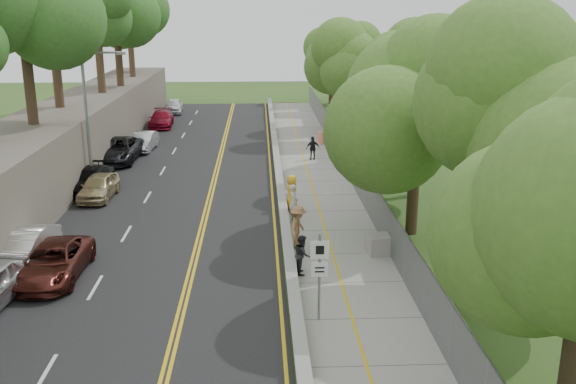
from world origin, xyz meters
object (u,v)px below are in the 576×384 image
Objects in this scene: streetlight at (90,110)px; car_1 at (23,249)px; person_far at (313,148)px; painter_0 at (292,193)px; construction_barrel at (321,138)px; concrete_block at (381,244)px; signpost at (320,268)px; car_2 at (53,262)px.

car_1 is at bearing -90.67° from streetlight.
person_far is at bearing 26.74° from streetlight.
person_far is at bearing 58.51° from car_1.
streetlight is 12.70m from painter_0.
concrete_block is at bearing -88.87° from construction_barrel.
signpost reaches higher than construction_barrel.
painter_0 reaches higher than concrete_block.
car_1 is (-14.90, -0.75, 0.33)m from concrete_block.
painter_0 reaches higher than car_1.
car_1 is 13.36m from painter_0.
streetlight is 1.77× the size of car_1.
concrete_block is 14.92m from car_1.
construction_barrel is at bearing 91.13° from concrete_block.
concrete_block is 0.65× the size of painter_0.
car_2 is at bearing -33.92° from car_1.
person_far is (2.05, 11.39, -0.13)m from painter_0.
person_far is at bearing 59.93° from car_2.
construction_barrel is 0.19× the size of car_2.
concrete_block is 17.76m from person_far.
concrete_block is at bearing -36.71° from streetlight.
construction_barrel is at bearing 63.67° from car_2.
car_1 is (-11.65, 5.26, -1.18)m from signpost.
construction_barrel is (2.79, 29.02, -1.45)m from signpost.
streetlight reaches higher than car_2.
painter_0 is (11.21, -4.71, -3.65)m from streetlight.
signpost reaches higher than painter_0.
streetlight is 20.72m from signpost.
car_1 is 2.04m from car_2.
construction_barrel is at bearing 39.99° from streetlight.
person_far is (11.80, 19.71, 0.15)m from car_2.
construction_barrel is 28.13m from car_2.
streetlight reaches higher than painter_0.
signpost is 1.90× the size of person_far.
streetlight is at bearing 18.72° from person_far.
car_2 is 2.59× the size of painter_0.
car_1 is at bearing 155.72° from signpost.
streetlight is 18.88m from concrete_block.
painter_0 reaches higher than person_far.
painter_0 is at bearing -22.77° from streetlight.
painter_0 is (-3.55, 6.30, 0.53)m from concrete_block.
signpost reaches higher than car_2.
car_1 reaches higher than car_2.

